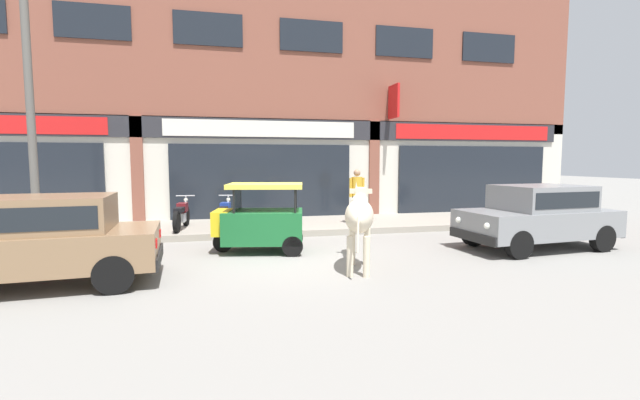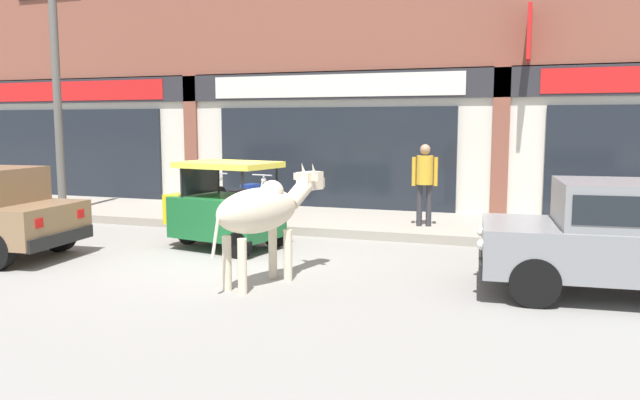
% 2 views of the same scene
% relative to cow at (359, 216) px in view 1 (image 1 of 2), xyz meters
% --- Properties ---
extents(ground_plane, '(90.00, 90.00, 0.00)m').
position_rel_cow_xyz_m(ground_plane, '(-1.14, 1.37, -1.01)').
color(ground_plane, gray).
extents(sidewalk, '(19.00, 3.03, 0.17)m').
position_rel_cow_xyz_m(sidewalk, '(-1.14, 5.08, -0.92)').
color(sidewalk, gray).
rests_on(sidewalk, ground).
extents(shop_building, '(23.00, 1.40, 10.12)m').
position_rel_cow_xyz_m(shop_building, '(-1.13, 6.86, 3.86)').
color(shop_building, brown).
rests_on(shop_building, ground).
extents(cow, '(1.05, 2.06, 1.61)m').
position_rel_cow_xyz_m(cow, '(0.00, 0.00, 0.00)').
color(cow, beige).
rests_on(cow, ground).
extents(car_0, '(3.70, 1.86, 1.46)m').
position_rel_cow_xyz_m(car_0, '(-5.26, 0.07, -0.19)').
color(car_0, black).
rests_on(car_0, ground).
extents(car_1, '(3.71, 1.90, 1.46)m').
position_rel_cow_xyz_m(car_1, '(4.60, 0.89, -0.19)').
color(car_1, black).
rests_on(car_1, ground).
extents(auto_rickshaw, '(2.10, 1.46, 1.52)m').
position_rel_cow_xyz_m(auto_rickshaw, '(-1.65, 1.99, -0.35)').
color(auto_rickshaw, black).
rests_on(auto_rickshaw, ground).
extents(motorcycle_0, '(0.53, 1.81, 0.88)m').
position_rel_cow_xyz_m(motorcycle_0, '(-3.54, 4.59, -0.45)').
color(motorcycle_0, black).
rests_on(motorcycle_0, sidewalk).
extents(motorcycle_1, '(0.61, 1.80, 0.88)m').
position_rel_cow_xyz_m(motorcycle_1, '(-2.40, 4.46, -0.45)').
color(motorcycle_1, black).
rests_on(motorcycle_1, sidewalk).
extents(pedestrian, '(0.49, 0.32, 1.60)m').
position_rel_cow_xyz_m(pedestrian, '(1.41, 4.50, 0.15)').
color(pedestrian, '#2D2D33').
rests_on(pedestrian, sidewalk).
extents(utility_pole, '(0.18, 0.18, 5.50)m').
position_rel_cow_xyz_m(utility_pole, '(-6.76, 3.87, 1.91)').
color(utility_pole, '#595651').
rests_on(utility_pole, sidewalk).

